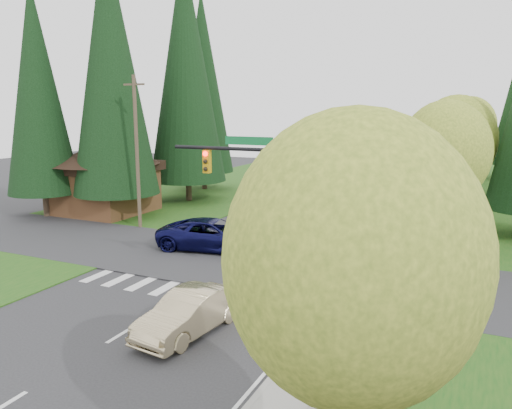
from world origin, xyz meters
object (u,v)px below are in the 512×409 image
Objects in this scene: sedan_champagne at (190,313)px; parked_car_b at (387,208)px; parked_car_d at (412,179)px; parked_car_a at (385,220)px; parked_car_c at (399,191)px; parked_car_e at (433,171)px; suv_navy at (214,235)px.

sedan_champagne is 0.92× the size of parked_car_b.
parked_car_a is at bearing -87.09° from parked_car_d.
parked_car_e is (1.15, 17.55, -0.13)m from parked_car_c.
parked_car_a reaches higher than parked_car_e.
suv_navy reaches higher than sedan_champagne.
parked_car_d is at bearing -97.66° from parked_car_e.
suv_navy is 1.30× the size of parked_car_c.
sedan_champagne is 1.17× the size of parked_car_d.
sedan_champagne reaches higher than parked_car_e.
sedan_champagne is 10.70m from suv_navy.
parked_car_b is 1.05× the size of parked_car_c.
parked_car_b is (7.30, 12.89, -0.14)m from suv_navy.
sedan_champagne is 48.09m from parked_car_e.
parked_car_d is at bearing 93.71° from sedan_champagne.
parked_car_d is (-1.26, 21.45, -0.13)m from parked_car_a.
parked_car_c is at bearing -89.75° from parked_car_d.
parked_car_d is (-0.11, 9.07, -0.12)m from parked_car_c.
parked_car_b is 25.39m from parked_car_e.
parked_car_e is at bearing 86.57° from parked_car_b.
sedan_champagne is at bearing -93.64° from parked_car_d.
suv_navy is at bearing -140.18° from parked_car_a.
parked_car_a is (7.99, 8.33, -0.07)m from suv_navy.
sedan_champagne is 0.96× the size of parked_car_c.
suv_navy is 1.33× the size of parked_car_a.
parked_car_a is 1.19× the size of parked_car_d.
sedan_champagne is at bearing -107.23° from parked_car_a.
parked_car_c reaches higher than sedan_champagne.
sedan_champagne is 39.54m from parked_car_d.
parked_car_b is 1.27× the size of parked_car_d.
parked_car_a reaches higher than parked_car_d.
parked_car_c is at bearing 92.56° from sedan_champagne.
parked_car_a is 12.44m from parked_car_c.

